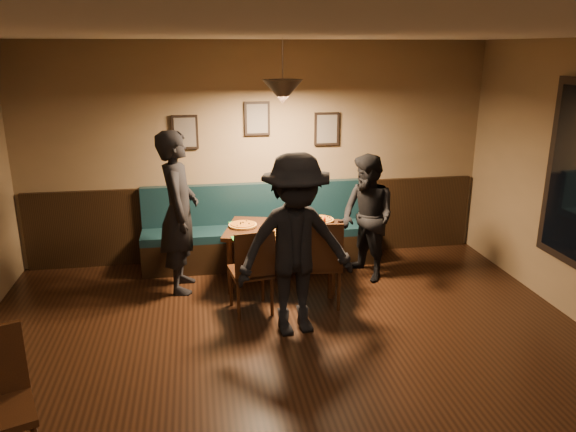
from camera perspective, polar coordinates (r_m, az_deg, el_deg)
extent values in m
plane|color=black|center=(4.50, 2.48, -20.01)|extent=(7.00, 7.00, 0.00)
plane|color=silver|center=(3.60, 3.07, 18.43)|extent=(7.00, 7.00, 0.00)
plane|color=#8C704F|center=(7.18, -3.17, 6.44)|extent=(6.00, 0.00, 6.00)
cube|color=black|center=(7.37, -3.03, -0.50)|extent=(5.88, 0.06, 1.00)
cube|color=black|center=(7.06, -10.54, 8.47)|extent=(0.32, 0.04, 0.42)
cube|color=black|center=(7.08, -3.20, 9.98)|extent=(0.32, 0.04, 0.42)
cube|color=black|center=(7.25, 3.99, 8.93)|extent=(0.32, 0.04, 0.42)
cone|color=black|center=(6.12, -0.55, 12.68)|extent=(0.44, 0.44, 0.25)
cube|color=black|center=(6.55, -0.51, -4.16)|extent=(1.47, 1.14, 0.70)
imported|color=black|center=(6.36, -11.16, 0.38)|extent=(0.48, 0.70, 1.85)
imported|color=black|center=(6.67, 8.15, -0.21)|extent=(0.81, 0.90, 1.52)
imported|color=black|center=(5.28, 0.80, -3.09)|extent=(1.24, 0.83, 1.79)
cylinder|color=orange|center=(6.50, -4.67, -0.93)|extent=(0.44, 0.44, 0.04)
cylinder|color=orange|center=(6.22, -0.47, -1.73)|extent=(0.35, 0.35, 0.04)
cylinder|color=orange|center=(6.69, 3.30, -0.38)|extent=(0.41, 0.41, 0.04)
cylinder|color=black|center=(6.29, 5.41, -1.07)|extent=(0.07, 0.07, 0.14)
cylinder|color=#A52305|center=(6.49, 3.78, -0.55)|extent=(0.04, 0.04, 0.12)
cube|color=#217D32|center=(6.64, -5.35, -0.72)|extent=(0.19, 0.19, 0.01)
cube|color=#207923|center=(6.11, -5.09, -2.28)|extent=(0.17, 0.17, 0.01)
cube|color=silver|center=(6.07, -0.12, -2.37)|extent=(0.16, 0.09, 0.00)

